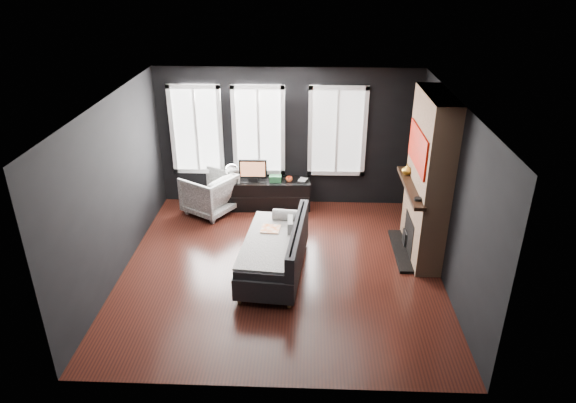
{
  "coord_description": "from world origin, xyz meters",
  "views": [
    {
      "loc": [
        0.39,
        -6.92,
        4.52
      ],
      "look_at": [
        0.1,
        0.3,
        1.05
      ],
      "focal_mm": 32.0,
      "sensor_mm": 36.0,
      "label": 1
    }
  ],
  "objects_px": {
    "sofa": "(274,248)",
    "armchair": "(209,192)",
    "media_console": "(268,193)",
    "mug": "(289,179)",
    "book": "(299,175)",
    "monitor": "(253,169)",
    "mantel_vase": "(407,169)"
  },
  "relations": [
    {
      "from": "mug",
      "to": "book",
      "type": "height_order",
      "value": "book"
    },
    {
      "from": "mantel_vase",
      "to": "armchair",
      "type": "bearing_deg",
      "value": 165.69
    },
    {
      "from": "armchair",
      "to": "sofa",
      "type": "bearing_deg",
      "value": 66.35
    },
    {
      "from": "monitor",
      "to": "book",
      "type": "xyz_separation_m",
      "value": [
        0.89,
        0.07,
        -0.15
      ]
    },
    {
      "from": "book",
      "to": "mantel_vase",
      "type": "height_order",
      "value": "mantel_vase"
    },
    {
      "from": "sofa",
      "to": "book",
      "type": "height_order",
      "value": "sofa"
    },
    {
      "from": "armchair",
      "to": "media_console",
      "type": "distance_m",
      "value": 1.14
    },
    {
      "from": "media_console",
      "to": "sofa",
      "type": "bearing_deg",
      "value": -85.71
    },
    {
      "from": "media_console",
      "to": "mug",
      "type": "height_order",
      "value": "mug"
    },
    {
      "from": "mug",
      "to": "armchair",
      "type": "bearing_deg",
      "value": -171.29
    },
    {
      "from": "media_console",
      "to": "mug",
      "type": "bearing_deg",
      "value": -10.02
    },
    {
      "from": "armchair",
      "to": "mantel_vase",
      "type": "relative_size",
      "value": 4.73
    },
    {
      "from": "book",
      "to": "monitor",
      "type": "bearing_deg",
      "value": -175.18
    },
    {
      "from": "media_console",
      "to": "book",
      "type": "distance_m",
      "value": 0.73
    },
    {
      "from": "armchair",
      "to": "mug",
      "type": "bearing_deg",
      "value": 131.0
    },
    {
      "from": "mug",
      "to": "mantel_vase",
      "type": "height_order",
      "value": "mantel_vase"
    },
    {
      "from": "media_console",
      "to": "book",
      "type": "xyz_separation_m",
      "value": [
        0.62,
        0.04,
        0.39
      ]
    },
    {
      "from": "mug",
      "to": "book",
      "type": "bearing_deg",
      "value": 27.63
    },
    {
      "from": "sofa",
      "to": "armchair",
      "type": "xyz_separation_m",
      "value": [
        -1.37,
        2.03,
        0.01
      ]
    },
    {
      "from": "mug",
      "to": "book",
      "type": "xyz_separation_m",
      "value": [
        0.19,
        0.1,
        0.04
      ]
    },
    {
      "from": "sofa",
      "to": "media_console",
      "type": "height_order",
      "value": "sofa"
    },
    {
      "from": "armchair",
      "to": "mantel_vase",
      "type": "distance_m",
      "value": 3.75
    },
    {
      "from": "mantel_vase",
      "to": "media_console",
      "type": "bearing_deg",
      "value": 153.94
    },
    {
      "from": "media_console",
      "to": "book",
      "type": "bearing_deg",
      "value": 1.37
    },
    {
      "from": "monitor",
      "to": "mantel_vase",
      "type": "relative_size",
      "value": 3.01
    },
    {
      "from": "media_console",
      "to": "monitor",
      "type": "bearing_deg",
      "value": -175.58
    },
    {
      "from": "mug",
      "to": "book",
      "type": "relative_size",
      "value": 0.62
    },
    {
      "from": "monitor",
      "to": "mantel_vase",
      "type": "bearing_deg",
      "value": -24.69
    },
    {
      "from": "monitor",
      "to": "book",
      "type": "height_order",
      "value": "monitor"
    },
    {
      "from": "mug",
      "to": "monitor",
      "type": "bearing_deg",
      "value": 178.07
    },
    {
      "from": "mug",
      "to": "book",
      "type": "distance_m",
      "value": 0.22
    },
    {
      "from": "armchair",
      "to": "book",
      "type": "height_order",
      "value": "armchair"
    }
  ]
}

